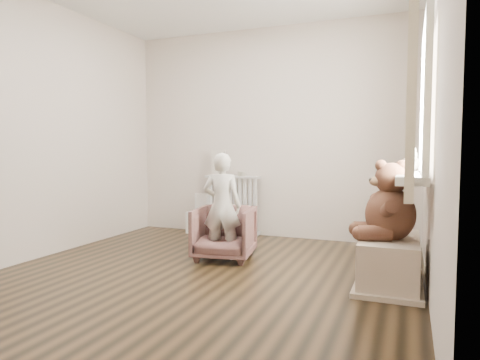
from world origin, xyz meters
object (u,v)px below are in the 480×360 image
at_px(toy_vanity, 201,212).
at_px(radiator, 232,205).
at_px(child, 222,206).
at_px(plush_cat, 411,160).
at_px(teddy_bear, 391,203).
at_px(armchair, 224,233).
at_px(toy_bench, 390,260).

bearing_deg(toy_vanity, radiator, 3.91).
xyz_separation_m(child, plush_cat, (1.71, 0.10, 0.46)).
bearing_deg(toy_vanity, teddy_bear, -31.36).
distance_m(armchair, teddy_bear, 1.65).
relative_size(radiator, teddy_bear, 1.25).
height_order(toy_vanity, armchair, toy_vanity).
relative_size(child, plush_cat, 4.48).
height_order(radiator, teddy_bear, teddy_bear).
bearing_deg(armchair, plush_cat, -7.13).
xyz_separation_m(toy_bench, teddy_bear, (-0.00, -0.07, 0.47)).
relative_size(toy_bench, plush_cat, 3.57).
height_order(toy_vanity, teddy_bear, teddy_bear).
height_order(teddy_bear, plush_cat, plush_cat).
xyz_separation_m(armchair, plush_cat, (1.71, 0.05, 0.74)).
bearing_deg(toy_vanity, armchair, -53.53).
xyz_separation_m(toy_vanity, toy_bench, (2.40, -1.39, -0.08)).
height_order(toy_vanity, child, child).
bearing_deg(teddy_bear, toy_bench, 73.87).
distance_m(child, teddy_bear, 1.60).
xyz_separation_m(toy_vanity, plush_cat, (2.54, -1.08, 0.72)).
xyz_separation_m(armchair, toy_bench, (1.57, -0.27, -0.06)).
relative_size(toy_vanity, toy_bench, 0.62).
distance_m(radiator, toy_vanity, 0.45).
relative_size(child, teddy_bear, 1.71).
xyz_separation_m(radiator, teddy_bear, (1.96, -1.49, 0.28)).
height_order(toy_bench, teddy_bear, teddy_bear).
bearing_deg(toy_vanity, child, -54.71).
bearing_deg(plush_cat, toy_bench, -133.32).
relative_size(radiator, plush_cat, 3.27).
height_order(radiator, toy_vanity, radiator).
bearing_deg(toy_bench, teddy_bear, -90.78).
relative_size(teddy_bear, plush_cat, 2.62).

